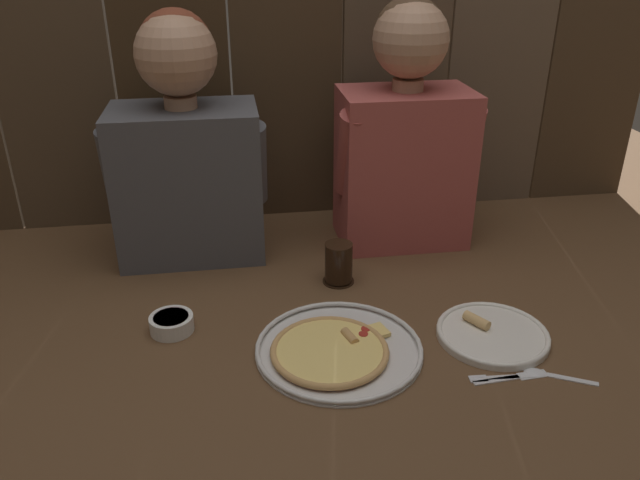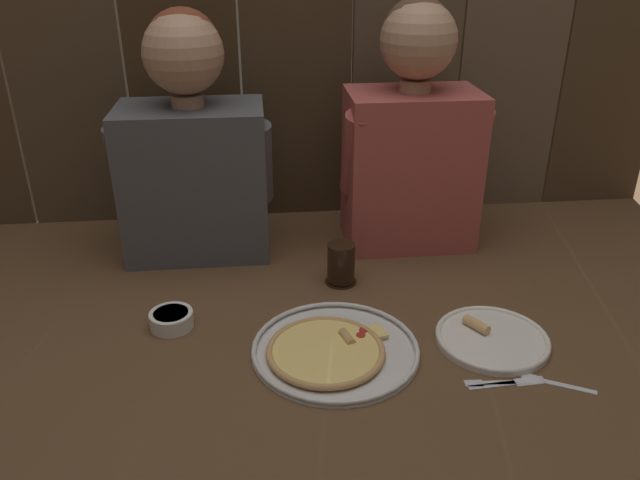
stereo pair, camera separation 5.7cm
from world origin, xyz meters
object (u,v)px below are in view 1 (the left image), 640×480
(diner_right, at_px, (405,134))
(pizza_tray, at_px, (336,349))
(diner_left, at_px, (185,149))
(dinner_plate, at_px, (492,333))
(drinking_glass, at_px, (339,263))
(dipping_bowl, at_px, (172,323))

(diner_right, bearing_deg, pizza_tray, -117.87)
(diner_left, bearing_deg, pizza_tray, -59.51)
(dinner_plate, bearing_deg, drinking_glass, 135.00)
(drinking_glass, height_order, diner_right, diner_right)
(dinner_plate, xyz_separation_m, drinking_glass, (-0.28, 0.28, 0.04))
(dinner_plate, distance_m, dipping_bowl, 0.69)
(dipping_bowl, distance_m, diner_right, 0.77)
(pizza_tray, distance_m, dinner_plate, 0.34)
(dipping_bowl, height_order, diner_right, diner_right)
(dipping_bowl, xyz_separation_m, diner_right, (0.61, 0.38, 0.28))
(dinner_plate, distance_m, diner_right, 0.59)
(pizza_tray, bearing_deg, diner_right, 62.13)
(diner_right, bearing_deg, diner_left, 179.97)
(pizza_tray, distance_m, drinking_glass, 0.30)
(drinking_glass, bearing_deg, pizza_tray, -100.95)
(dipping_bowl, bearing_deg, diner_right, 31.74)
(pizza_tray, height_order, dipping_bowl, dipping_bowl)
(diner_left, bearing_deg, dipping_bowl, -95.85)
(dinner_plate, xyz_separation_m, diner_right, (-0.07, 0.51, 0.29))
(drinking_glass, distance_m, diner_right, 0.40)
(dipping_bowl, xyz_separation_m, diner_left, (0.04, 0.38, 0.27))
(drinking_glass, bearing_deg, dipping_bowl, -158.54)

